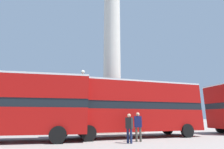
{
  "coord_description": "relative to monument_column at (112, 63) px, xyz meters",
  "views": [
    {
      "loc": [
        -5.36,
        -18.98,
        1.5
      ],
      "look_at": [
        0.0,
        0.0,
        6.33
      ],
      "focal_mm": 28.0,
      "sensor_mm": 36.0,
      "label": 1
    }
  ],
  "objects": [
    {
      "name": "ground_plane",
      "position": [
        0.0,
        0.0,
        -7.74
      ],
      "size": [
        200.0,
        200.0,
        0.0
      ],
      "primitive_type": "plane",
      "color": "gray"
    },
    {
      "name": "monument_column",
      "position": [
        0.0,
        0.0,
        0.0
      ],
      "size": [
        5.16,
        5.16,
        21.91
      ],
      "color": "beige",
      "rests_on": "ground_plane"
    },
    {
      "name": "bus_c",
      "position": [
        0.15,
        -5.89,
        -5.4
      ],
      "size": [
        10.87,
        3.04,
        4.23
      ],
      "rotation": [
        0.0,
        0.0,
        0.02
      ],
      "color": "#A80F0C",
      "rests_on": "ground_plane"
    },
    {
      "name": "equestrian_statue",
      "position": [
        11.21,
        2.85,
        -6.15
      ],
      "size": [
        3.75,
        3.38,
        5.66
      ],
      "rotation": [
        0.0,
        0.0,
        0.48
      ],
      "color": "beige",
      "rests_on": "ground_plane"
    },
    {
      "name": "street_lamp",
      "position": [
        -3.58,
        -2.03,
        -4.54
      ],
      "size": [
        0.39,
        0.39,
        6.06
      ],
      "color": "black",
      "rests_on": "ground_plane"
    },
    {
      "name": "pedestrian_near_lamp",
      "position": [
        -0.59,
        -8.25,
        -6.72
      ],
      "size": [
        0.51,
        0.33,
        1.8
      ],
      "rotation": [
        0.0,
        0.0,
        5.97
      ],
      "color": "#4C473D",
      "rests_on": "ground_plane"
    },
    {
      "name": "pedestrian_by_plinth",
      "position": [
        -1.4,
        -8.77,
        -6.79
      ],
      "size": [
        0.39,
        0.48,
        1.71
      ],
      "rotation": [
        0.0,
        0.0,
        2.13
      ],
      "color": "#192347",
      "rests_on": "ground_plane"
    }
  ]
}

